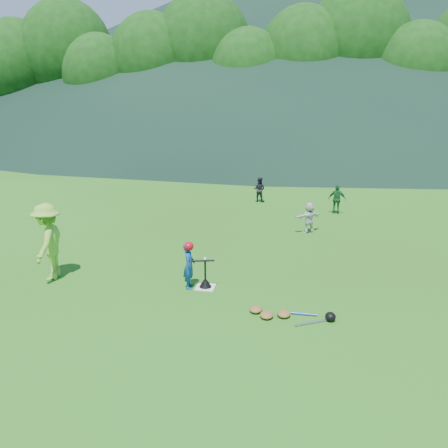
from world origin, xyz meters
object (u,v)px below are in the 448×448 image
object	(u,v)px
adult_coach	(48,242)
fielder_b	(259,190)
fielder_d	(309,218)
equipment_pile	(284,314)
fielder_c	(337,199)
home_plate	(205,287)
batter_child	(189,266)
batting_tee	(205,283)

from	to	relation	value
adult_coach	fielder_b	world-z (taller)	adult_coach
fielder_d	equipment_pile	size ratio (longest dim) A/B	0.59
fielder_c	home_plate	bearing A→B (deg)	72.91
fielder_d	batter_child	bearing A→B (deg)	26.60
home_plate	equipment_pile	size ratio (longest dim) A/B	0.25
home_plate	equipment_pile	xyz separation A→B (m)	(1.94, -1.15, 0.06)
batting_tee	equipment_pile	size ratio (longest dim) A/B	0.38
batter_child	batting_tee	bearing A→B (deg)	-86.36
batting_tee	batter_child	bearing A→B (deg)	-170.06
fielder_b	fielder_c	size ratio (longest dim) A/B	0.94
fielder_b	batter_child	bearing A→B (deg)	100.03
home_plate	batting_tee	xyz separation A→B (m)	(0.00, 0.00, 0.12)
batting_tee	adult_coach	bearing A→B (deg)	-178.20
fielder_c	fielder_d	size ratio (longest dim) A/B	1.11
fielder_d	batting_tee	size ratio (longest dim) A/B	1.55
fielder_b	equipment_pile	size ratio (longest dim) A/B	0.61
home_plate	batting_tee	distance (m)	0.12
fielder_c	adult_coach	bearing A→B (deg)	54.00
adult_coach	fielder_c	world-z (taller)	adult_coach
adult_coach	equipment_pile	xyz separation A→B (m)	(5.91, -1.02, -0.91)
home_plate	equipment_pile	distance (m)	2.26
home_plate	adult_coach	world-z (taller)	adult_coach
adult_coach	equipment_pile	world-z (taller)	adult_coach
equipment_pile	batting_tee	bearing A→B (deg)	149.43
adult_coach	fielder_c	size ratio (longest dim) A/B	1.66
fielder_c	fielder_d	world-z (taller)	fielder_c
batter_child	fielder_d	distance (m)	5.88
equipment_pile	fielder_b	bearing A→B (deg)	98.70
batter_child	equipment_pile	distance (m)	2.61
adult_coach	fielder_c	bearing A→B (deg)	125.55
home_plate	adult_coach	xyz separation A→B (m)	(-3.97, -0.12, 0.96)
home_plate	fielder_b	world-z (taller)	fielder_b
adult_coach	fielder_d	size ratio (longest dim) A/B	1.84
adult_coach	batter_child	bearing A→B (deg)	79.64
batter_child	fielder_c	bearing A→B (deg)	-32.59
equipment_pile	fielder_d	bearing A→B (deg)	85.21
fielder_b	batting_tee	size ratio (longest dim) A/B	1.61
batting_tee	fielder_b	bearing A→B (deg)	88.12
batter_child	fielder_c	distance (m)	8.90
fielder_b	fielder_c	bearing A→B (deg)	168.11
fielder_b	batting_tee	bearing A→B (deg)	102.28
adult_coach	batting_tee	size ratio (longest dim) A/B	2.86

